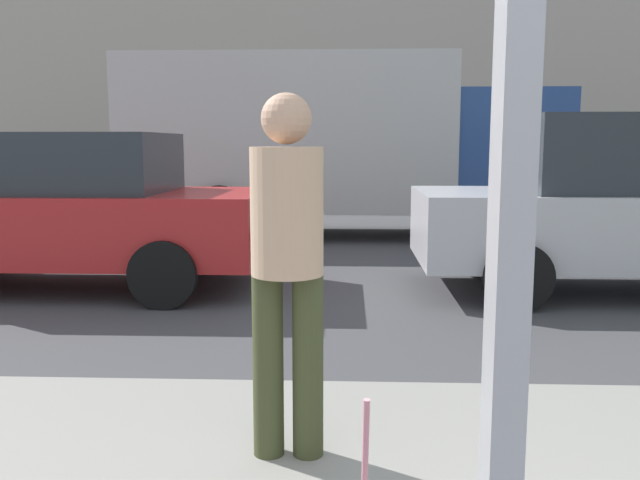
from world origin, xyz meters
TOP-DOWN VIEW (x-y plane):
  - ground_plane at (0.00, 8.00)m, footprint 60.00×60.00m
  - building_facade_far at (0.00, 20.35)m, footprint 28.00×1.20m
  - parked_car_red at (-3.25, 6.08)m, footprint 4.24×1.95m
  - parked_car_silver at (2.67, 6.08)m, footprint 4.35×1.88m
  - box_truck at (-0.47, 10.32)m, footprint 6.97×2.44m
  - pedestrian at (-0.50, 2.04)m, footprint 0.32×0.32m

SIDE VIEW (x-z plane):
  - ground_plane at x=0.00m, z-range 0.00..0.00m
  - parked_car_red at x=-3.25m, z-range 0.02..1.65m
  - parked_car_silver at x=2.67m, z-range 0.00..1.81m
  - pedestrian at x=-0.50m, z-range 0.23..1.86m
  - box_truck at x=-0.47m, z-range 0.14..3.03m
  - building_facade_far at x=0.00m, z-range 0.00..5.92m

